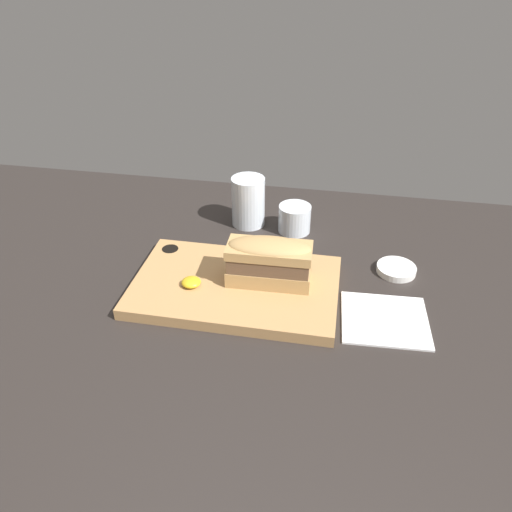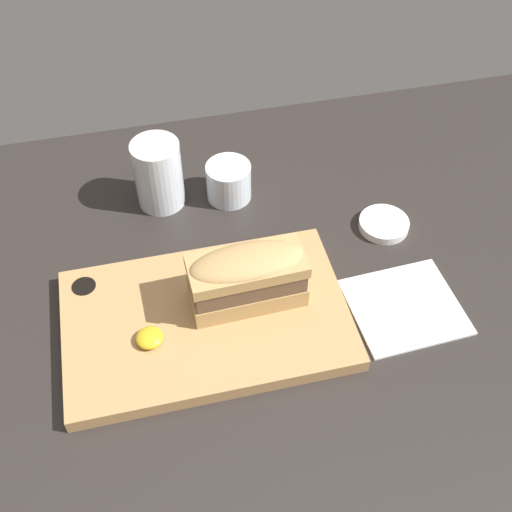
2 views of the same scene
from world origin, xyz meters
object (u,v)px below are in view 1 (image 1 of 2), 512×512
(wine_glass, at_px, (295,220))
(condiment_dish, at_px, (396,269))
(water_glass, at_px, (248,204))
(sandwich, at_px, (269,260))
(serving_board, at_px, (235,286))
(napkin, at_px, (385,320))

(wine_glass, distance_m, condiment_dish, 0.25)
(water_glass, distance_m, wine_glass, 0.11)
(sandwich, relative_size, condiment_dish, 2.01)
(sandwich, bearing_deg, serving_board, -167.34)
(sandwich, xyz_separation_m, wine_glass, (0.02, 0.22, -0.04))
(serving_board, xyz_separation_m, wine_glass, (0.08, 0.24, 0.02))
(napkin, bearing_deg, wine_glass, 124.69)
(serving_board, bearing_deg, water_glass, 95.69)
(condiment_dish, bearing_deg, water_glass, 157.15)
(sandwich, height_order, wine_glass, sandwich)
(serving_board, bearing_deg, condiment_dish, 21.45)
(water_glass, bearing_deg, serving_board, -84.31)
(condiment_dish, bearing_deg, napkin, -99.66)
(serving_board, relative_size, water_glass, 3.36)
(wine_glass, xyz_separation_m, condiment_dish, (0.21, -0.12, -0.02))
(sandwich, relative_size, water_glass, 1.37)
(water_glass, bearing_deg, napkin, -44.15)
(sandwich, xyz_separation_m, water_glass, (-0.08, 0.24, -0.02))
(sandwich, relative_size, napkin, 1.00)
(wine_glass, bearing_deg, serving_board, -108.74)
(water_glass, bearing_deg, sandwich, -70.25)
(napkin, bearing_deg, water_glass, 135.85)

